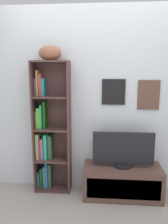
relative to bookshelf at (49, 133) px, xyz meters
The scene contains 5 objects.
back_wall 0.76m from the bookshelf, 10.83° to the left, with size 4.80×0.08×2.38m.
bookshelf is the anchor object (origin of this frame).
football 1.01m from the bookshelf, 29.06° to the right, with size 0.28×0.18×0.18m, color brown.
tv_stand 1.13m from the bookshelf, ahead, with size 0.97×0.41×0.40m.
television 0.98m from the bookshelf, ahead, with size 0.75×0.22×0.44m.
Camera 1 is at (0.06, -1.79, 1.59)m, focal length 36.13 mm.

